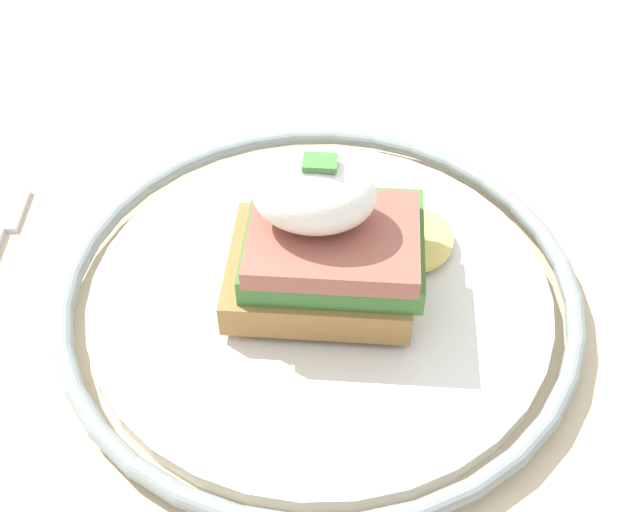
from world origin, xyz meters
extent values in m
cube|color=#C6B28E|center=(0.00, 0.00, 0.72)|extent=(0.87, 0.83, 0.03)
cylinder|color=#C6B28E|center=(-0.37, 0.36, 0.35)|extent=(0.06, 0.06, 0.71)
cylinder|color=silver|center=(-0.01, 0.01, 0.74)|extent=(0.25, 0.25, 0.01)
torus|color=gray|center=(-0.01, 0.01, 0.75)|extent=(0.28, 0.28, 0.01)
cube|color=#9E703D|center=(-0.01, 0.01, 0.76)|extent=(0.09, 0.08, 0.02)
cube|color=#427A38|center=(0.00, 0.01, 0.78)|extent=(0.09, 0.07, 0.02)
cube|color=#9E5647|center=(0.00, 0.00, 0.79)|extent=(0.08, 0.06, 0.01)
ellipsoid|color=white|center=(-0.01, 0.01, 0.82)|extent=(0.06, 0.04, 0.03)
cylinder|color=#EAD166|center=(0.04, 0.04, 0.76)|extent=(0.05, 0.05, 0.00)
cube|color=#47843D|center=(-0.01, 0.01, 0.84)|extent=(0.02, 0.01, 0.00)
cube|color=silver|center=(-0.20, 0.06, 0.74)|extent=(0.02, 0.04, 0.00)
camera|label=1|loc=(0.01, -0.28, 1.07)|focal=45.00mm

